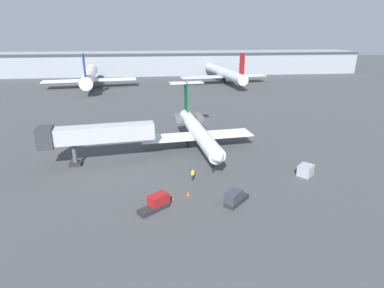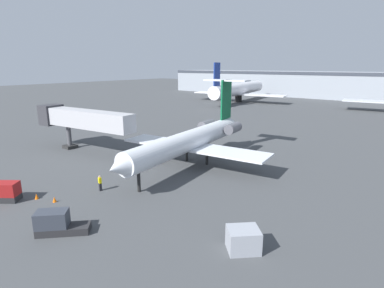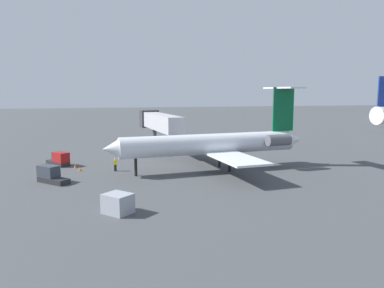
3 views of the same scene
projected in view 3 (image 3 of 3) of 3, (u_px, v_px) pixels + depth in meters
name	position (u px, v px, depth m)	size (l,w,h in m)	color
ground_plane	(231.00, 176.00, 45.35)	(400.00, 400.00, 0.10)	#424447
regional_jet	(217.00, 143.00, 48.26)	(20.82, 27.65, 10.76)	silver
jet_bridge	(159.00, 122.00, 64.16)	(18.32, 5.14, 6.69)	#ADADB2
ground_crew_marshaller	(115.00, 164.00, 47.90)	(0.46, 0.37, 1.69)	black
baggage_tug_lead	(59.00, 160.00, 51.40)	(4.04, 3.52, 1.90)	#262628
baggage_tug_trailing	(51.00, 175.00, 41.87)	(3.81, 3.82, 1.90)	#262628
cargo_container_uld	(118.00, 204.00, 31.27)	(2.90, 2.89, 1.67)	#999EA8
traffic_cone_near	(75.00, 166.00, 49.90)	(0.36, 0.36, 0.55)	orange
traffic_cone_mid	(80.00, 169.00, 48.06)	(0.36, 0.36, 0.55)	orange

